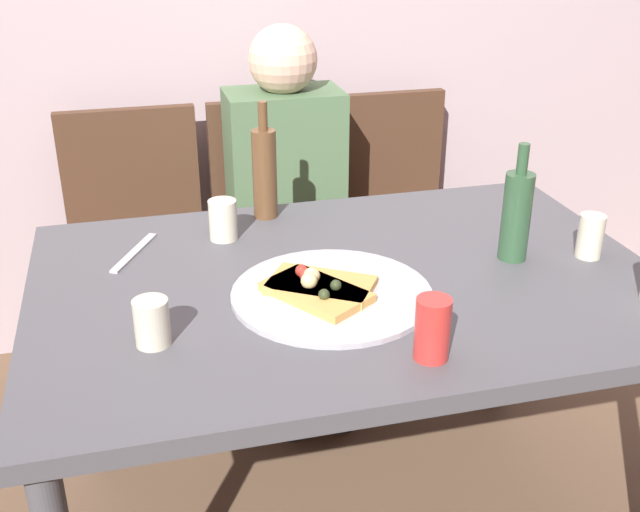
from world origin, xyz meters
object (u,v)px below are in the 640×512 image
object	(u,v)px
tumbler_near	(223,220)
soda_can	(432,329)
pizza_tray	(332,294)
pizza_slice_last	(320,284)
chair_right	(390,211)
short_glass	(152,322)
guest_in_sweater	(292,202)
dining_table	(348,307)
table_knife	(134,252)
tumbler_far	(590,236)
beer_bottle	(516,214)
pizza_slice_extra	(315,291)
chair_left	(138,236)
chair_middle	(282,221)
wine_bottle	(265,172)

from	to	relation	value
tumbler_near	soda_can	xyz separation A→B (m)	(0.29, -0.64, 0.01)
pizza_tray	pizza_slice_last	world-z (taller)	pizza_slice_last
pizza_tray	tumbler_near	size ratio (longest dim) A/B	4.27
soda_can	chair_right	world-z (taller)	chair_right
pizza_slice_last	soda_can	size ratio (longest dim) A/B	2.09
short_glass	guest_in_sweater	bearing A→B (deg)	62.55
dining_table	table_knife	size ratio (longest dim) A/B	6.37
tumbler_far	short_glass	distance (m)	1.03
pizza_tray	guest_in_sweater	world-z (taller)	guest_in_sweater
pizza_tray	dining_table	bearing A→B (deg)	52.78
pizza_slice_last	guest_in_sweater	world-z (taller)	guest_in_sweater
beer_bottle	tumbler_far	size ratio (longest dim) A/B	2.67
pizza_slice_extra	tumbler_near	world-z (taller)	tumbler_near
pizza_slice_last	chair_left	world-z (taller)	chair_left
beer_bottle	guest_in_sweater	size ratio (longest dim) A/B	0.24
chair_middle	pizza_tray	bearing A→B (deg)	84.61
wine_bottle	chair_right	xyz separation A→B (m)	(0.53, 0.48, -0.35)
soda_can	guest_in_sweater	distance (m)	1.09
table_knife	chair_right	xyz separation A→B (m)	(0.88, 0.63, -0.22)
pizza_slice_last	short_glass	xyz separation A→B (m)	(-0.36, -0.12, 0.02)
dining_table	guest_in_sweater	distance (m)	0.73
pizza_slice_extra	guest_in_sweater	distance (m)	0.83
dining_table	tumbler_near	xyz separation A→B (m)	(-0.24, 0.28, 0.13)
pizza_slice_extra	beer_bottle	distance (m)	0.52
dining_table	chair_left	distance (m)	1.00
pizza_tray	chair_middle	bearing A→B (deg)	84.61
pizza_tray	pizza_slice_extra	world-z (taller)	pizza_slice_extra
pizza_tray	chair_right	world-z (taller)	chair_right
pizza_slice_last	pizza_slice_extra	world-z (taller)	same
tumbler_near	table_knife	xyz separation A→B (m)	(-0.22, -0.03, -0.05)
pizza_slice_extra	guest_in_sweater	xyz separation A→B (m)	(0.13, 0.82, -0.12)
short_glass	soda_can	world-z (taller)	soda_can
tumbler_far	pizza_slice_last	bearing A→B (deg)	-177.89
table_knife	short_glass	bearing A→B (deg)	-150.16
pizza_slice_last	short_glass	bearing A→B (deg)	-161.92
wine_bottle	beer_bottle	xyz separation A→B (m)	(0.51, -0.40, -0.01)
soda_can	table_knife	size ratio (longest dim) A/B	0.55
dining_table	guest_in_sweater	size ratio (longest dim) A/B	1.20
tumbler_far	chair_left	distance (m)	1.40
soda_can	pizza_slice_extra	bearing A→B (deg)	119.78
chair_middle	chair_right	bearing A→B (deg)	-180.00
short_glass	chair_left	distance (m)	1.09
tumbler_near	table_knife	distance (m)	0.23
dining_table	tumbler_near	size ratio (longest dim) A/B	13.87
pizza_slice_last	chair_middle	world-z (taller)	chair_middle
dining_table	pizza_tray	xyz separation A→B (m)	(-0.06, -0.08, 0.08)
table_knife	guest_in_sweater	distance (m)	0.69
dining_table	chair_left	world-z (taller)	chair_left
tumbler_near	chair_right	world-z (taller)	chair_right
pizza_slice_last	wine_bottle	world-z (taller)	wine_bottle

